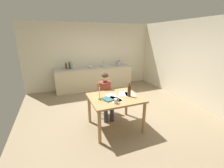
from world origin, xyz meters
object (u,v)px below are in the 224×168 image
Objects in this scene: bottle_oil at (66,66)px; mixing_bowl at (91,67)px; chair_at_table at (104,97)px; wine_glass_by_kettle at (92,64)px; sink_unit at (105,66)px; wine_bottle_on_table at (129,91)px; person_seated at (106,92)px; wine_glass_near_sink at (95,64)px; stovetop_kettle at (119,63)px; bottle_wine_red at (72,66)px; coffee_mug at (116,101)px; candlestick at (100,96)px; book_magazine at (107,99)px; bottle_vinegar at (69,66)px; dining_table at (115,102)px.

mixing_bowl is at bearing -5.70° from bottle_oil.
chair_at_table is 2.38m from wine_glass_by_kettle.
sink_unit is 0.61m from mixing_bowl.
wine_bottle_on_table is 2.99m from sink_unit.
person_seated reaches higher than mixing_bowl.
wine_glass_near_sink is (0.37, 2.30, 0.53)m from chair_at_table.
wine_bottle_on_table is at bearing -88.78° from wine_glass_by_kettle.
wine_bottle_on_table is 1.43× the size of stovetop_kettle.
bottle_wine_red is 1.84× the size of wine_glass_by_kettle.
coffee_mug is 3.22m from bottle_wine_red.
wine_bottle_on_table is at bearing -62.33° from person_seated.
wine_glass_near_sink is 0.11m from wine_glass_by_kettle.
book_magazine is (0.16, -0.06, -0.07)m from candlestick.
candlestick is 3.14m from wine_glass_near_sink.
bottle_vinegar is 0.80m from mixing_bowl.
stovetop_kettle is 1.43× the size of wine_glass_by_kettle.
bottle_wine_red is at bearing 98.15° from coffee_mug.
bottle_oil is at bearing 172.39° from bottle_vinegar.
candlestick is 1.14× the size of bottle_oil.
person_seated is 4.61× the size of book_magazine.
wine_bottle_on_table is 3.13m from stovetop_kettle.
dining_table is 2.95m from bottle_wine_red.
wine_glass_by_kettle reaches higher than dining_table.
candlestick is 2.89m from mixing_bowl.
bottle_vinegar is at bearing 106.40° from chair_at_table.
stovetop_kettle reaches higher than chair_at_table.
book_magazine is at bearing -118.13° from stovetop_kettle.
chair_at_table is 2.39m from wine_glass_near_sink.
coffee_mug is at bearing -80.61° from bottle_vinegar.
candlestick is at bearing 175.69° from wine_bottle_on_table.
candlestick is at bearing -100.29° from mixing_bowl.
coffee_mug is at bearing -110.79° from dining_table.
person_seated is 5.43× the size of stovetop_kettle.
sink_unit is (0.87, 3.20, 0.10)m from coffee_mug.
person_seated is 0.91m from coffee_mug.
candlestick is at bearing 130.37° from coffee_mug.
stovetop_kettle is (1.94, 0.01, -0.02)m from bottle_wine_red.
wine_glass_near_sink is at bearing 7.18° from bottle_vinegar.
coffee_mug is 0.74× the size of wine_glass_near_sink.
wine_bottle_on_table is 2.05× the size of wine_glass_near_sink.
mixing_bowl is (0.36, 2.91, 0.16)m from book_magazine.
stovetop_kettle is 1.43× the size of wine_glass_near_sink.
coffee_mug is (-0.09, -0.90, 0.15)m from person_seated.
wine_glass_near_sink is (0.57, 3.11, 0.22)m from book_magazine.
chair_at_table is 2.96× the size of candlestick.
stovetop_kettle is at bearing 59.04° from candlestick.
bottle_vinegar is (-0.97, 2.97, 0.12)m from wine_bottle_on_table.
sink_unit is 0.53m from wine_glass_by_kettle.
coffee_mug is 0.39m from candlestick.
person_seated reaches higher than dining_table.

